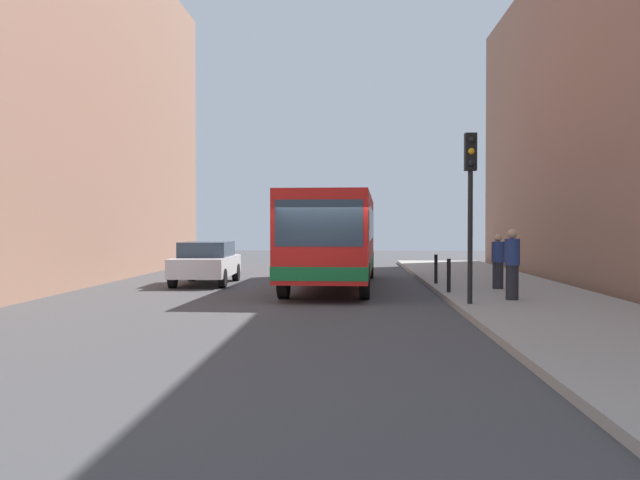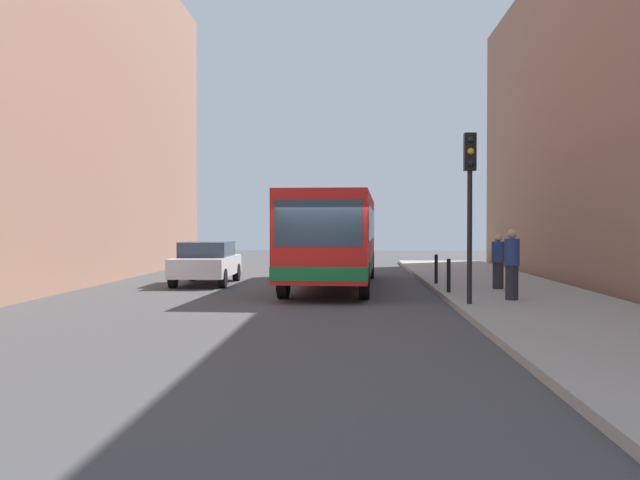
{
  "view_description": "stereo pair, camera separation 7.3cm",
  "coord_description": "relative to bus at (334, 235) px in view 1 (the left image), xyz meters",
  "views": [
    {
      "loc": [
        0.71,
        -18.15,
        2.01
      ],
      "look_at": [
        -0.27,
        2.86,
        1.6
      ],
      "focal_mm": 38.78,
      "sensor_mm": 36.0,
      "label": 1
    },
    {
      "loc": [
        0.79,
        -18.14,
        2.01
      ],
      "look_at": [
        -0.27,
        2.86,
        1.6
      ],
      "focal_mm": 38.78,
      "sensor_mm": 36.0,
      "label": 2
    }
  ],
  "objects": [
    {
      "name": "ground_plane",
      "position": [
        -0.11,
        -4.97,
        -1.73
      ],
      "size": [
        80.0,
        80.0,
        0.0
      ],
      "primitive_type": "plane",
      "color": "#424244"
    },
    {
      "name": "sidewalk",
      "position": [
        5.29,
        -4.97,
        -1.65
      ],
      "size": [
        4.4,
        40.0,
        0.15
      ],
      "primitive_type": "cube",
      "color": "#9E9991",
      "rests_on": "ground"
    },
    {
      "name": "bus",
      "position": [
        0.0,
        0.0,
        0.0
      ],
      "size": [
        3.0,
        11.12,
        3.0
      ],
      "rotation": [
        0.0,
        0.0,
        3.1
      ],
      "color": "red",
      "rests_on": "ground"
    },
    {
      "name": "car_beside_bus",
      "position": [
        -4.48,
        0.75,
        -0.94
      ],
      "size": [
        1.94,
        4.44,
        1.48
      ],
      "rotation": [
        0.0,
        0.0,
        3.16
      ],
      "color": "silver",
      "rests_on": "ground"
    },
    {
      "name": "traffic_light",
      "position": [
        3.44,
        -6.39,
        1.28
      ],
      "size": [
        0.28,
        0.33,
        4.1
      ],
      "color": "black",
      "rests_on": "sidewalk"
    },
    {
      "name": "bollard_near",
      "position": [
        3.34,
        -3.45,
        -1.1
      ],
      "size": [
        0.11,
        0.11,
        0.95
      ],
      "primitive_type": "cylinder",
      "color": "black",
      "rests_on": "sidewalk"
    },
    {
      "name": "bollard_mid",
      "position": [
        3.34,
        -0.45,
        -1.1
      ],
      "size": [
        0.11,
        0.11,
        0.95
      ],
      "primitive_type": "cylinder",
      "color": "black",
      "rests_on": "sidewalk"
    },
    {
      "name": "pedestrian_near_signal",
      "position": [
        4.67,
        -5.41,
        -0.68
      ],
      "size": [
        0.38,
        0.38,
        1.79
      ],
      "rotation": [
        0.0,
        0.0,
        6.2
      ],
      "color": "#26262D",
      "rests_on": "sidewalk"
    },
    {
      "name": "pedestrian_mid_sidewalk",
      "position": [
        4.97,
        -2.27,
        -0.77
      ],
      "size": [
        0.38,
        0.38,
        1.63
      ],
      "rotation": [
        0.0,
        0.0,
        1.03
      ],
      "color": "#26262D",
      "rests_on": "sidewalk"
    }
  ]
}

